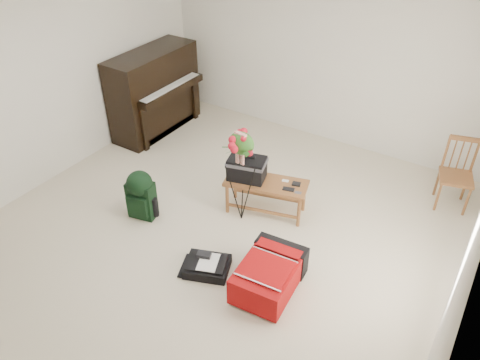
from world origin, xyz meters
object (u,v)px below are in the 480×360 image
Objects in this scene: piano at (155,93)px; black_duffel at (207,266)px; bench at (255,171)px; red_suitcase at (272,271)px; flower_stand at (241,178)px; dining_chair at (457,175)px; green_backpack at (140,193)px.

piano is 3.27m from black_duffel.
black_duffel is at bearing -97.89° from bench.
red_suitcase is 0.68× the size of flower_stand.
bench is 1.33m from red_suitcase.
dining_chair is at bearing 58.03° from red_suitcase.
red_suitcase is 1.16m from flower_stand.
piano is at bearing 143.57° from bench.
bench reaches higher than red_suitcase.
green_backpack is at bearing -154.83° from bench.
piano is 1.71× the size of dining_chair.
red_suitcase is at bearing -31.29° from piano.
red_suitcase is 1.85m from green_backpack.
piano reaches higher than dining_chair.
flower_stand reaches higher than green_backpack.
green_backpack is 0.52× the size of flower_stand.
red_suitcase is (-1.21, -2.36, -0.25)m from dining_chair.
flower_stand reaches higher than black_duffel.
bench is at bearing 76.24° from black_duffel.
bench reaches higher than black_duffel.
dining_chair is (4.33, 0.46, -0.17)m from piano.
black_duffel is 1.25m from green_backpack.
bench is 1.26× the size of red_suitcase.
dining_chair is at bearing 23.70° from green_backpack.
dining_chair is 3.78m from green_backpack.
green_backpack is at bearing 171.46° from red_suitcase.
black_duffel is (-0.66, -0.20, -0.11)m from red_suitcase.
piano is at bearing 143.99° from red_suitcase.
piano is 2.72× the size of black_duffel.
dining_chair is (2.02, 1.36, -0.10)m from bench.
flower_stand is (-0.16, 0.91, 0.52)m from black_duffel.
black_duffel is (2.46, -2.09, -0.53)m from piano.
dining_chair is 3.19m from black_duffel.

